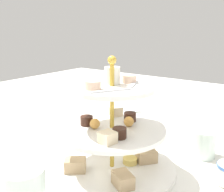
# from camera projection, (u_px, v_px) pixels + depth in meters

# --- Properties ---
(ground_plane) EXTENTS (2.40, 2.40, 0.00)m
(ground_plane) POSITION_uv_depth(u_px,v_px,m) (112.00, 170.00, 0.66)
(ground_plane) COLOR silver
(tiered_serving_stand) EXTENTS (0.31, 0.31, 0.28)m
(tiered_serving_stand) POSITION_uv_depth(u_px,v_px,m) (112.00, 139.00, 0.64)
(tiered_serving_stand) COLOR white
(tiered_serving_stand) RESTS_ON ground_plane
(water_glass_short_left) EXTENTS (0.06, 0.06, 0.07)m
(water_glass_short_left) POSITION_uv_depth(u_px,v_px,m) (203.00, 144.00, 0.72)
(water_glass_short_left) COLOR silver
(water_glass_short_left) RESTS_ON ground_plane
(butter_knife_left) EXTENTS (0.17, 0.02, 0.00)m
(butter_knife_left) POSITION_uv_depth(u_px,v_px,m) (16.00, 147.00, 0.77)
(butter_knife_left) COLOR silver
(butter_knife_left) RESTS_ON ground_plane
(water_glass_mid_back) EXTENTS (0.06, 0.06, 0.09)m
(water_glass_mid_back) POSITION_uv_depth(u_px,v_px,m) (132.00, 122.00, 0.86)
(water_glass_mid_back) COLOR silver
(water_glass_mid_back) RESTS_ON ground_plane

